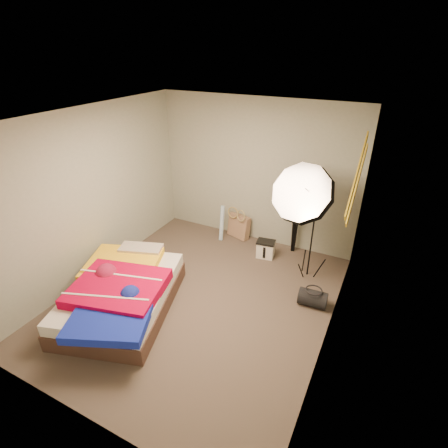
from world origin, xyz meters
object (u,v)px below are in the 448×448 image
Objects in this scene: wrapping_roll at (222,223)px; bed at (122,293)px; duffel_bag at (313,298)px; photo_umbrella at (304,195)px; camera_case at (265,250)px; camera_tripod at (297,208)px; tote_bag at (239,226)px.

wrapping_roll is 0.30× the size of bed.
duffel_bag is 1.43m from photo_umbrella.
camera_case reaches higher than duffel_bag.
bed is 3.01m from camera_tripod.
photo_umbrella is (1.85, 1.83, 1.08)m from bed.
camera_tripod is (0.36, 0.40, 0.68)m from camera_case.
tote_bag is 0.35m from wrapping_roll.
wrapping_roll is at bearing 147.81° from duffel_bag.
camera_tripod reaches higher than wrapping_roll.
bed is (-0.33, -2.30, -0.06)m from wrapping_roll.
tote_bag is 1.84m from photo_umbrella.
photo_umbrella is (1.53, -0.46, 1.02)m from wrapping_roll.
tote_bag is 0.67× the size of wrapping_roll.
camera_tripod is (-0.66, 1.25, 0.70)m from duffel_bag.
camera_case is (0.93, -0.21, -0.18)m from wrapping_roll.
bed is (-2.28, -1.23, 0.15)m from duffel_bag.
wrapping_roll reaches higher than camera_case.
wrapping_roll is 1.40m from camera_tripod.
duffel_bag is 0.20× the size of photo_umbrella.
camera_tripod is (1.29, 0.18, 0.50)m from wrapping_roll.
tote_bag is at bearing 152.02° from photo_umbrella.
camera_case is at bearing -14.80° from tote_bag.
wrapping_roll is 0.45× the size of camera_tripod.
camera_tripod reaches higher than duffel_bag.
bed is 2.82m from photo_umbrella.
photo_umbrella is at bearing 121.40° from duffel_bag.
camera_tripod is (-0.24, 0.65, -0.52)m from photo_umbrella.
duffel_bag is at bearing -55.16° from photo_umbrella.
bed is at bearing -98.07° from wrapping_roll.
photo_umbrella reaches higher than camera_case.
bed is 1.13× the size of photo_umbrella.
camera_tripod is at bearing 15.34° from tote_bag.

